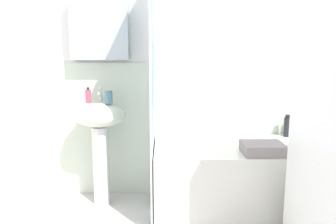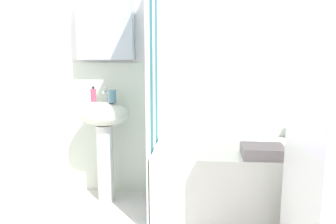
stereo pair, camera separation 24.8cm
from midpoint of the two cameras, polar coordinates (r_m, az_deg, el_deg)
wall_back_tiled at (r=2.92m, az=9.74°, el=7.28°), size 3.60×0.18×2.40m
sink at (r=2.82m, az=-8.57°, el=-3.02°), size 0.44×0.34×0.88m
faucet at (r=2.85m, az=-8.33°, el=3.14°), size 0.03×0.12×0.12m
soap_dispenser at (r=2.82m, az=-10.39°, el=2.93°), size 0.05×0.05×0.13m
toothbrush_cup at (r=2.74m, az=-7.08°, el=2.70°), size 0.06×0.06×0.10m
bathtub at (r=2.75m, az=16.22°, el=-11.61°), size 1.46×0.71×0.56m
shower_curtain at (r=2.53m, az=0.25°, el=3.82°), size 0.01×0.71×2.00m
shampoo_bottle at (r=3.09m, az=27.00°, el=-2.72°), size 0.07×0.07×0.19m
conditioner_bottle at (r=3.04m, az=24.84°, el=-2.57°), size 0.05×0.05×0.21m
lotion_bottle at (r=3.01m, az=23.46°, el=-2.77°), size 0.05×0.05×0.19m
towel_folded at (r=2.46m, az=19.00°, el=-6.50°), size 0.30×0.24×0.08m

